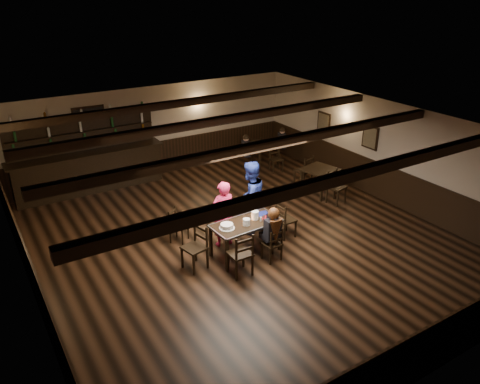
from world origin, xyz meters
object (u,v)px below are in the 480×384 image
woman_pink (223,214)px  man_blue (250,198)px  chair_near_left (242,252)px  chair_near_right (274,242)px  bar_counter (88,166)px  cake (227,226)px  dining_table (246,226)px

woman_pink → man_blue: man_blue is taller
chair_near_left → chair_near_right: chair_near_left is taller
chair_near_right → bar_counter: bearing=111.1°
man_blue → cake: size_ratio=5.30×
chair_near_right → bar_counter: 6.28m
man_blue → dining_table: bearing=41.5°
woman_pink → dining_table: bearing=116.0°
dining_table → chair_near_right: 0.71m
cake → bar_counter: bearing=105.4°
man_blue → bar_counter: bearing=-71.4°
chair_near_left → woman_pink: 1.33m
dining_table → chair_near_left: (-0.54, -0.70, -0.11)m
dining_table → cake: size_ratio=4.66×
chair_near_right → man_blue: man_blue is taller
chair_near_left → bar_counter: size_ratio=0.22×
woman_pink → man_blue: size_ratio=0.87×
cake → woman_pink: bearing=67.1°
woman_pink → cake: 0.63m
chair_near_left → man_blue: bearing=52.4°
chair_near_left → chair_near_right: bearing=7.5°
man_blue → cake: man_blue is taller
cake → chair_near_right: bearing=-35.7°
bar_counter → dining_table: bearing=-69.8°
chair_near_left → cake: size_ratio=2.82×
chair_near_right → dining_table: bearing=119.1°
chair_near_left → cake: chair_near_left is taller
dining_table → man_blue: man_blue is taller
woman_pink → cake: woman_pink is taller
chair_near_right → woman_pink: woman_pink is taller
woman_pink → bar_counter: bar_counter is taller
dining_table → chair_near_right: (0.33, -0.59, -0.22)m
chair_near_right → cake: 1.06m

